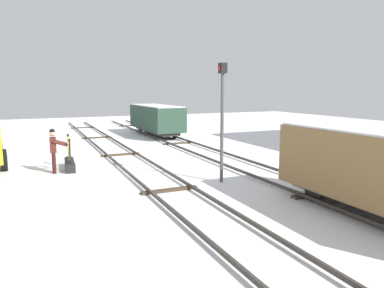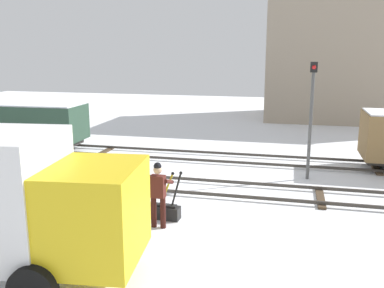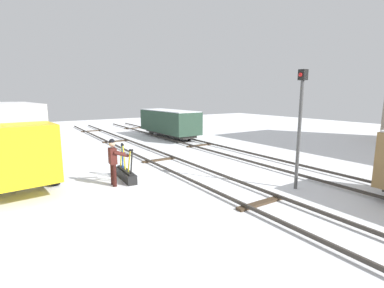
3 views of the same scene
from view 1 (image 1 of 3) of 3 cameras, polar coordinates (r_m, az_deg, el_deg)
ground_plane at (r=15.10m, az=-8.39°, el=-4.07°), size 60.00×60.00×0.00m
track_main_line at (r=15.08m, az=-8.40°, el=-3.67°), size 44.00×1.94×0.18m
track_siding_near at (r=16.66m, az=5.43°, el=-2.40°), size 44.00×1.94×0.18m
switch_lever_frame at (r=15.84m, az=-19.01°, el=-2.92°), size 1.90×0.45×1.45m
rail_worker at (r=15.20m, az=-21.26°, el=-0.61°), size 0.56×0.69×1.79m
signal_post at (r=12.63m, az=4.85°, el=5.26°), size 0.24×0.32×4.24m
freight_car_far_end at (r=25.68m, az=-5.79°, el=4.15°), size 6.21×2.19×2.20m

